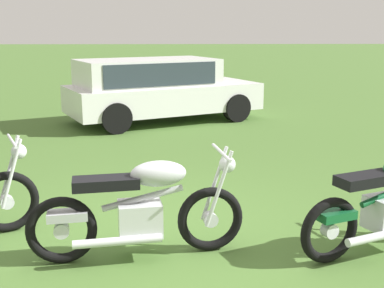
# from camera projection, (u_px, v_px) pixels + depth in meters

# --- Properties ---
(ground_plane) EXTENTS (120.00, 120.00, 0.00)m
(ground_plane) POSITION_uv_depth(u_px,v_px,m) (151.00, 245.00, 4.98)
(ground_plane) COLOR #476B2D
(motorcycle_silver) EXTENTS (2.02, 0.75, 1.02)m
(motorcycle_silver) POSITION_uv_depth(u_px,v_px,m) (140.00, 209.00, 4.64)
(motorcycle_silver) COLOR black
(motorcycle_silver) RESTS_ON ground
(car_white) EXTENTS (4.64, 3.47, 1.43)m
(car_white) POSITION_uv_depth(u_px,v_px,m) (156.00, 85.00, 11.30)
(car_white) COLOR silver
(car_white) RESTS_ON ground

